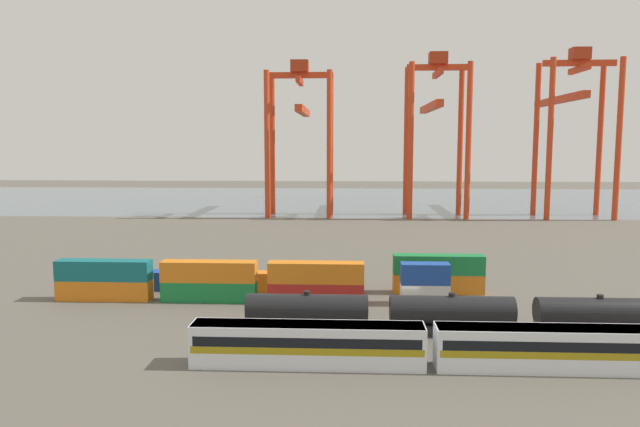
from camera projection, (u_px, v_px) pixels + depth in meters
name	position (u px, v px, depth m)	size (l,w,h in m)	color
ground_plane	(388.00, 249.00, 114.67)	(420.00, 420.00, 0.00)	#5B564C
harbour_water	(370.00, 200.00, 216.43)	(400.00, 110.00, 0.01)	slate
passenger_train	(430.00, 345.00, 53.49)	(43.09, 3.14, 3.90)	silver
freight_tank_row	(525.00, 315.00, 62.72)	(58.81, 3.00, 4.46)	#232326
shipping_container_0	(105.00, 290.00, 77.09)	(12.10, 2.44, 2.60)	orange
shipping_container_1	(104.00, 270.00, 76.79)	(12.10, 2.44, 2.60)	#146066
shipping_container_2	(209.00, 291.00, 76.42)	(12.10, 2.44, 2.60)	#197538
shipping_container_3	(209.00, 271.00, 76.12)	(12.10, 2.44, 2.60)	orange
shipping_container_4	(316.00, 292.00, 75.76)	(12.10, 2.44, 2.60)	#AD211C
shipping_container_5	(316.00, 272.00, 75.46)	(12.10, 2.44, 2.60)	orange
shipping_container_6	(425.00, 294.00, 75.09)	(6.04, 2.44, 2.60)	silver
shipping_container_7	(425.00, 273.00, 74.79)	(6.04, 2.44, 2.60)	#1C4299
shipping_container_8	(148.00, 280.00, 82.64)	(12.10, 2.44, 2.60)	#1C4299
shipping_container_9	(243.00, 281.00, 81.99)	(12.10, 2.44, 2.60)	orange
shipping_container_10	(340.00, 282.00, 81.35)	(6.04, 2.44, 2.60)	#AD211C
shipping_container_11	(438.00, 283.00, 80.70)	(12.10, 2.44, 2.60)	orange
shipping_container_12	(438.00, 264.00, 80.40)	(12.10, 2.44, 2.60)	#197538
gantry_crane_west	(301.00, 123.00, 167.11)	(18.35, 33.66, 42.70)	red
gantry_crane_central	(435.00, 119.00, 165.82)	(16.73, 38.42, 44.58)	red
gantry_crane_east	(572.00, 115.00, 164.35)	(19.21, 41.58, 45.48)	red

